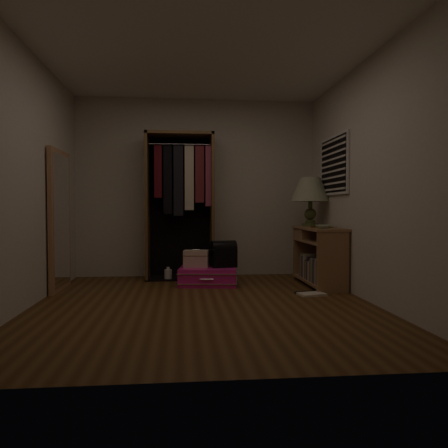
{
  "coord_description": "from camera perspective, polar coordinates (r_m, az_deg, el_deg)",
  "views": [
    {
      "loc": [
        -0.24,
        -4.47,
        0.99
      ],
      "look_at": [
        0.3,
        0.95,
        0.8
      ],
      "focal_mm": 35.0,
      "sensor_mm": 36.0,
      "label": 1
    }
  ],
  "objects": [
    {
      "name": "ground",
      "position": [
        4.58,
        -2.61,
        -10.48
      ],
      "size": [
        4.0,
        4.0,
        0.0
      ],
      "primitive_type": "plane",
      "color": "#503216",
      "rests_on": "ground"
    },
    {
      "name": "room_walls",
      "position": [
        4.55,
        -1.71,
        8.44
      ],
      "size": [
        3.52,
        4.02,
        2.6
      ],
      "color": "beige",
      "rests_on": "ground"
    },
    {
      "name": "console_bookshelf",
      "position": [
        5.81,
        12.19,
        -3.91
      ],
      "size": [
        0.42,
        1.12,
        0.75
      ],
      "color": "#956A48",
      "rests_on": "ground"
    },
    {
      "name": "open_wardrobe",
      "position": [
        6.24,
        -5.51,
        4.03
      ],
      "size": [
        0.95,
        0.5,
        2.05
      ],
      "color": "brown",
      "rests_on": "ground"
    },
    {
      "name": "floor_mirror",
      "position": [
        5.66,
        -20.66,
        0.45
      ],
      "size": [
        0.06,
        0.8,
        1.7
      ],
      "color": "tan",
      "rests_on": "ground"
    },
    {
      "name": "pink_suitcase",
      "position": [
        5.71,
        -2.09,
        -6.82
      ],
      "size": [
        0.82,
        0.63,
        0.23
      ],
      "rotation": [
        0.0,
        0.0,
        -0.13
      ],
      "color": "#DC1A86",
      "rests_on": "ground"
    },
    {
      "name": "train_case",
      "position": [
        5.73,
        -3.66,
        -4.52
      ],
      "size": [
        0.35,
        0.26,
        0.23
      ],
      "rotation": [
        0.0,
        0.0,
        -0.13
      ],
      "color": "#C2AE94",
      "rests_on": "pink_suitcase"
    },
    {
      "name": "black_bag",
      "position": [
        5.7,
        -0.08,
        -3.86
      ],
      "size": [
        0.36,
        0.27,
        0.35
      ],
      "rotation": [
        0.0,
        0.0,
        0.22
      ],
      "color": "black",
      "rests_on": "pink_suitcase"
    },
    {
      "name": "table_lamp",
      "position": [
        6.13,
        11.22,
        4.29
      ],
      "size": [
        0.69,
        0.69,
        0.67
      ],
      "rotation": [
        0.0,
        0.0,
        -0.35
      ],
      "color": "#434E25",
      "rests_on": "console_bookshelf"
    },
    {
      "name": "brass_tray",
      "position": [
        5.66,
        12.64,
        -0.39
      ],
      "size": [
        0.31,
        0.31,
        0.02
      ],
      "rotation": [
        0.0,
        0.0,
        0.1
      ],
      "color": "olive",
      "rests_on": "console_bookshelf"
    },
    {
      "name": "ceramic_bowl",
      "position": [
        5.45,
        12.8,
        -0.34
      ],
      "size": [
        0.2,
        0.2,
        0.04
      ],
      "primitive_type": "imported",
      "rotation": [
        0.0,
        0.0,
        -0.12
      ],
      "color": "#ACCEB2",
      "rests_on": "console_bookshelf"
    },
    {
      "name": "white_jug",
      "position": [
        6.14,
        -7.31,
        -6.57
      ],
      "size": [
        0.1,
        0.1,
        0.18
      ],
      "rotation": [
        0.0,
        0.0,
        0.0
      ],
      "color": "white",
      "rests_on": "ground"
    },
    {
      "name": "floor_book",
      "position": [
        5.18,
        11.19,
        -8.91
      ],
      "size": [
        0.34,
        0.29,
        0.03
      ],
      "rotation": [
        0.0,
        0.0,
        0.22
      ],
      "color": "beige",
      "rests_on": "ground"
    }
  ]
}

